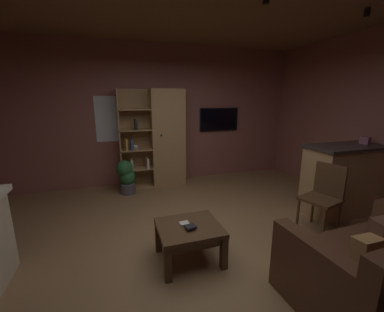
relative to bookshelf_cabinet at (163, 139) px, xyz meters
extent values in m
cube|color=olive|center=(-0.02, -2.38, -0.98)|extent=(5.98, 5.24, 0.02)
cube|color=#8E544C|center=(-0.02, 0.27, 0.46)|extent=(6.10, 0.06, 2.84)
cube|color=white|center=(-0.89, 0.24, 0.41)|extent=(0.79, 0.01, 0.89)
cube|color=#A87F51|center=(0.09, -0.01, 0.01)|extent=(0.67, 0.38, 1.96)
cube|color=#A87F51|center=(-0.56, 0.17, 0.01)|extent=(0.62, 0.02, 1.96)
cube|color=#A87F51|center=(-0.86, -0.01, 0.01)|extent=(0.02, 0.38, 1.96)
sphere|color=black|center=(-0.08, -0.21, 0.11)|extent=(0.04, 0.04, 0.04)
cube|color=#A87F51|center=(-0.56, -0.01, -0.96)|extent=(0.62, 0.38, 0.02)
cube|color=#A87F51|center=(-0.56, -0.01, -0.58)|extent=(0.62, 0.38, 0.02)
cube|color=#A87F51|center=(-0.56, -0.01, -0.18)|extent=(0.62, 0.38, 0.02)
cube|color=#A87F51|center=(-0.56, -0.01, 0.21)|extent=(0.62, 0.38, 0.02)
cube|color=#A87F51|center=(-0.56, -0.01, 0.60)|extent=(0.62, 0.38, 0.02)
cube|color=black|center=(-0.54, -0.06, 0.31)|extent=(0.05, 0.23, 0.19)
cube|color=beige|center=(-0.35, -0.06, -0.47)|extent=(0.04, 0.23, 0.19)
cube|color=gold|center=(-0.73, -0.06, -0.07)|extent=(0.03, 0.23, 0.21)
cube|color=beige|center=(-0.66, -0.06, -0.47)|extent=(0.05, 0.23, 0.19)
cube|color=#2D4C8C|center=(-0.64, -0.06, -0.07)|extent=(0.03, 0.23, 0.21)
sphere|color=beige|center=(-0.56, -0.01, -0.13)|extent=(0.10, 0.10, 0.10)
cube|color=#A87F51|center=(2.52, -2.16, -0.45)|extent=(1.41, 0.55, 1.04)
cube|color=#2D2826|center=(2.52, -2.16, 0.10)|extent=(1.47, 0.61, 0.04)
cube|color=#995972|center=(2.75, -2.15, 0.17)|extent=(0.15, 0.15, 0.11)
cube|color=#4C2D1E|center=(1.16, -3.59, -0.76)|extent=(1.52, 0.98, 0.42)
cube|color=#4C2D1E|center=(0.49, -3.61, -0.63)|extent=(0.18, 0.94, 0.67)
cube|color=olive|center=(1.02, -3.65, -0.44)|extent=(0.40, 0.17, 0.32)
cube|color=#4C331E|center=(-0.24, -2.56, -0.58)|extent=(0.68, 0.60, 0.05)
cube|color=#4C331E|center=(-0.24, -2.56, -0.64)|extent=(0.61, 0.54, 0.08)
cube|color=#4C331E|center=(-0.54, -2.82, -0.78)|extent=(0.07, 0.07, 0.36)
cube|color=#4C331E|center=(0.06, -2.82, -0.78)|extent=(0.07, 0.07, 0.36)
cube|color=#4C331E|center=(-0.54, -2.30, -0.78)|extent=(0.07, 0.07, 0.36)
cube|color=#4C331E|center=(0.06, -2.30, -0.78)|extent=(0.07, 0.07, 0.36)
cube|color=beige|center=(-0.29, -2.51, -0.54)|extent=(0.11, 0.09, 0.02)
cube|color=black|center=(-0.25, -2.63, -0.52)|extent=(0.13, 0.12, 0.02)
cube|color=#4C331E|center=(1.59, -2.52, -0.51)|extent=(0.52, 0.52, 0.04)
cube|color=#4C331E|center=(1.77, -2.47, -0.27)|extent=(0.14, 0.40, 0.44)
cylinder|color=#4C331E|center=(1.37, -2.40, -0.74)|extent=(0.04, 0.04, 0.46)
cylinder|color=#4C331E|center=(1.46, -2.74, -0.74)|extent=(0.04, 0.04, 0.46)
cylinder|color=#4C331E|center=(1.72, -2.30, -0.74)|extent=(0.04, 0.04, 0.46)
cylinder|color=#4C331E|center=(1.81, -2.65, -0.74)|extent=(0.04, 0.04, 0.46)
cylinder|color=#4C4C51|center=(-0.77, -0.32, -0.87)|extent=(0.28, 0.28, 0.20)
sphere|color=#235B2D|center=(-0.76, -0.31, -0.65)|extent=(0.29, 0.29, 0.29)
sphere|color=#235B2D|center=(-0.81, -0.29, -0.48)|extent=(0.31, 0.31, 0.31)
cube|color=black|center=(1.33, 0.21, 0.35)|extent=(0.91, 0.05, 0.51)
cube|color=black|center=(1.33, 0.19, 0.35)|extent=(0.87, 0.01, 0.47)
cylinder|color=black|center=(2.04, -2.44, 1.81)|extent=(0.07, 0.07, 0.09)
camera|label=1|loc=(-0.95, -4.86, 0.80)|focal=22.73mm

